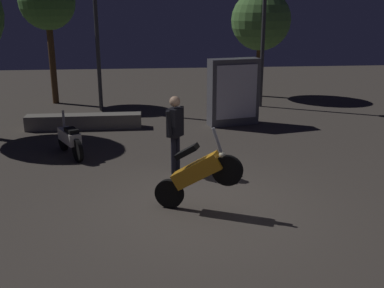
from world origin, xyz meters
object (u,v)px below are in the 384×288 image
(streetlamp_near, at_px, (96,24))
(kiosk_billboard, at_px, (233,92))
(streetlamp_far, at_px, (264,23))
(motorcycle_white_parked_left, at_px, (70,139))
(motorcycle_orange_foreground, at_px, (197,173))
(person_rider_beside, at_px, (175,127))

(streetlamp_near, distance_m, kiosk_billboard, 5.44)
(streetlamp_near, bearing_deg, kiosk_billboard, -29.78)
(streetlamp_near, xyz_separation_m, streetlamp_far, (5.94, 0.07, 0.04))
(motorcycle_white_parked_left, height_order, streetlamp_far, streetlamp_far)
(streetlamp_near, bearing_deg, motorcycle_white_parked_left, -93.34)
(streetlamp_near, height_order, streetlamp_far, streetlamp_far)
(streetlamp_near, relative_size, streetlamp_far, 0.99)
(motorcycle_white_parked_left, relative_size, streetlamp_far, 0.31)
(streetlamp_near, bearing_deg, streetlamp_far, 0.69)
(motorcycle_orange_foreground, distance_m, streetlamp_far, 9.76)
(person_rider_beside, bearing_deg, streetlamp_far, 97.81)
(kiosk_billboard, bearing_deg, streetlamp_near, -42.22)
(person_rider_beside, relative_size, kiosk_billboard, 0.84)
(motorcycle_white_parked_left, bearing_deg, kiosk_billboard, -87.85)
(person_rider_beside, relative_size, streetlamp_far, 0.37)
(motorcycle_white_parked_left, distance_m, streetlamp_far, 8.61)
(motorcycle_white_parked_left, xyz_separation_m, streetlamp_near, (0.30, 5.22, 2.61))
(motorcycle_orange_foreground, height_order, streetlamp_near, streetlamp_near)
(motorcycle_white_parked_left, distance_m, kiosk_billboard, 5.46)
(motorcycle_orange_foreground, distance_m, streetlamp_near, 9.41)
(motorcycle_white_parked_left, height_order, streetlamp_near, streetlamp_near)
(motorcycle_orange_foreground, relative_size, streetlamp_near, 0.34)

